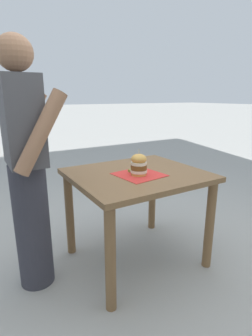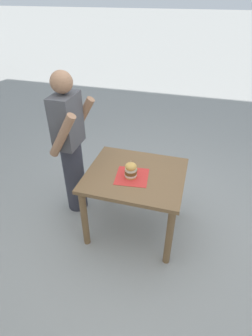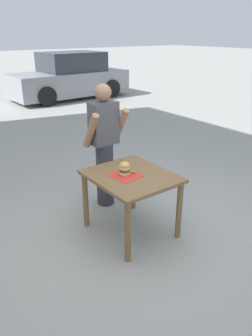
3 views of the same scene
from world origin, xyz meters
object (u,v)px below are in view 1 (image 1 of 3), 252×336
patio_table (137,188)px  diner_across_table (27,166)px  pickle_spear (132,170)px  sandwich (139,164)px

patio_table → diner_across_table: bearing=79.6°
pickle_spear → sandwich: bearing=177.9°
patio_table → sandwich: size_ratio=5.06×
pickle_spear → patio_table: bearing=-143.9°
patio_table → sandwich: sandwich is taller
pickle_spear → diner_across_table: bearing=82.0°
patio_table → diner_across_table: 0.83m
pickle_spear → diner_across_table: diner_across_table is taller
patio_table → sandwich: bearing=155.8°
diner_across_table → patio_table: bearing=-100.4°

